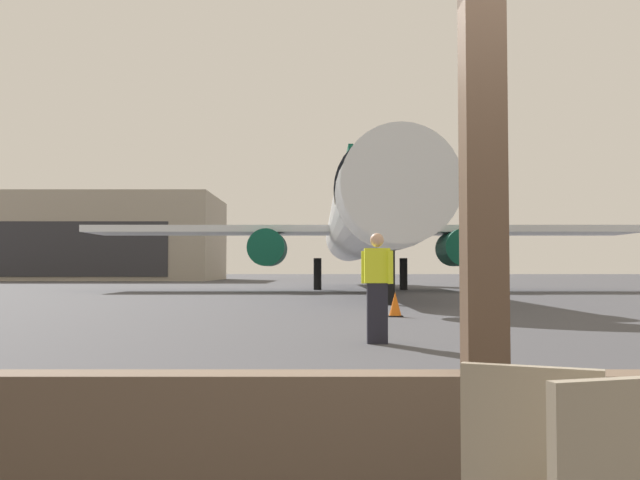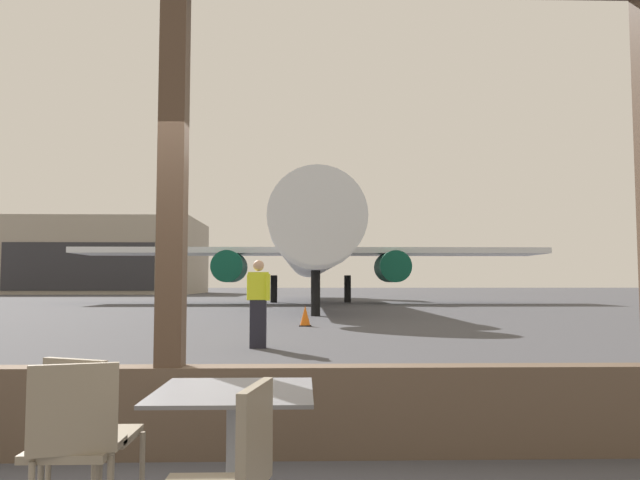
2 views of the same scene
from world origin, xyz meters
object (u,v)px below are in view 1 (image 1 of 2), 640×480
traffic_cone (398,305)px  distant_hangar (109,239)px  airplane (365,224)px  ground_crew_worker (380,286)px

traffic_cone → distant_hangar: size_ratio=0.03×
airplane → distant_hangar: 43.63m
airplane → distant_hangar: (-24.71, 35.95, 0.79)m
airplane → ground_crew_worker: (-1.36, -25.86, -2.64)m
ground_crew_worker → distant_hangar: 66.16m
ground_crew_worker → traffic_cone: 6.22m
ground_crew_worker → distant_hangar: distant_hangar is taller
airplane → distant_hangar: size_ratio=1.54×
airplane → traffic_cone: size_ratio=58.85×
ground_crew_worker → traffic_cone: (0.94, 6.12, -0.61)m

